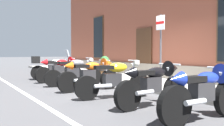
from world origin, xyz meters
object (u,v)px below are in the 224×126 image
at_px(motorcycle_blue_sport, 206,90).
at_px(motorcycle_silver_touring, 52,67).
at_px(motorcycle_orange_sport, 92,73).
at_px(motorcycle_black_sport, 155,82).
at_px(barrel_planter, 105,68).
at_px(motorcycle_grey_naked, 75,72).
at_px(motorcycle_yellow_naked, 115,80).
at_px(motorcycle_red_sport, 61,68).
at_px(parking_sign, 161,40).

bearing_deg(motorcycle_blue_sport, motorcycle_silver_touring, -179.16).
xyz_separation_m(motorcycle_orange_sport, motorcycle_black_sport, (2.85, 0.13, -0.01)).
distance_m(motorcycle_silver_touring, motorcycle_orange_sport, 3.95).
bearing_deg(barrel_planter, motorcycle_orange_sport, -35.92).
xyz_separation_m(motorcycle_grey_naked, motorcycle_yellow_naked, (2.85, -0.07, -0.00)).
distance_m(motorcycle_red_sport, motorcycle_black_sport, 5.63).
height_order(motorcycle_silver_touring, motorcycle_black_sport, motorcycle_silver_touring).
height_order(motorcycle_yellow_naked, barrel_planter, barrel_planter).
bearing_deg(motorcycle_silver_touring, motorcycle_grey_naked, -0.64).
relative_size(motorcycle_red_sport, motorcycle_yellow_naked, 0.97).
bearing_deg(motorcycle_grey_naked, motorcycle_red_sport, 178.65).
height_order(motorcycle_red_sport, motorcycle_grey_naked, motorcycle_red_sport).
distance_m(motorcycle_orange_sport, barrel_planter, 3.46).
bearing_deg(motorcycle_grey_naked, parking_sign, 38.89).
bearing_deg(motorcycle_blue_sport, motorcycle_black_sport, 179.56).
height_order(motorcycle_grey_naked, motorcycle_yellow_naked, motorcycle_grey_naked).
bearing_deg(parking_sign, motorcycle_silver_touring, -159.52).
xyz_separation_m(motorcycle_grey_naked, motorcycle_black_sport, (4.16, 0.16, 0.06)).
distance_m(motorcycle_black_sport, barrel_planter, 5.96).
relative_size(motorcycle_silver_touring, motorcycle_yellow_naked, 0.99).
relative_size(motorcycle_red_sport, motorcycle_blue_sport, 0.98).
xyz_separation_m(motorcycle_orange_sport, barrel_planter, (-2.80, 2.03, -0.05)).
height_order(motorcycle_black_sport, motorcycle_blue_sport, motorcycle_black_sport).
height_order(motorcycle_grey_naked, barrel_planter, barrel_planter).
relative_size(motorcycle_red_sport, parking_sign, 0.91).
xyz_separation_m(motorcycle_orange_sport, motorcycle_yellow_naked, (1.54, -0.10, -0.07)).
height_order(motorcycle_orange_sport, barrel_planter, barrel_planter).
bearing_deg(barrel_planter, motorcycle_black_sport, -18.55).
bearing_deg(motorcycle_black_sport, motorcycle_red_sport, -178.73).
relative_size(motorcycle_silver_touring, parking_sign, 0.93).
xyz_separation_m(motorcycle_silver_touring, motorcycle_yellow_naked, (5.49, -0.10, -0.06)).
relative_size(motorcycle_grey_naked, barrel_planter, 2.30).
bearing_deg(motorcycle_black_sport, motorcycle_yellow_naked, -170.06).
height_order(motorcycle_grey_naked, motorcycle_black_sport, motorcycle_grey_naked).
bearing_deg(parking_sign, barrel_planter, 177.59).
relative_size(motorcycle_grey_naked, motorcycle_yellow_naked, 0.99).
relative_size(motorcycle_red_sport, motorcycle_black_sport, 0.99).
bearing_deg(motorcycle_silver_touring, barrel_planter, 60.46).
relative_size(motorcycle_yellow_naked, parking_sign, 0.94).
relative_size(motorcycle_silver_touring, motorcycle_orange_sport, 0.98).
bearing_deg(motorcycle_yellow_naked, parking_sign, 104.17).
bearing_deg(barrel_planter, motorcycle_red_sport, -89.42).
relative_size(parking_sign, barrel_planter, 2.48).
distance_m(motorcycle_red_sport, motorcycle_blue_sport, 6.98).
relative_size(motorcycle_grey_naked, motorcycle_orange_sport, 0.98).
distance_m(motorcycle_black_sport, parking_sign, 2.71).
distance_m(motorcycle_grey_naked, parking_sign, 3.21).
bearing_deg(motorcycle_orange_sport, motorcycle_silver_touring, 179.96).
bearing_deg(motorcycle_orange_sport, motorcycle_blue_sport, 1.68).
distance_m(motorcycle_silver_touring, parking_sign, 5.43).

